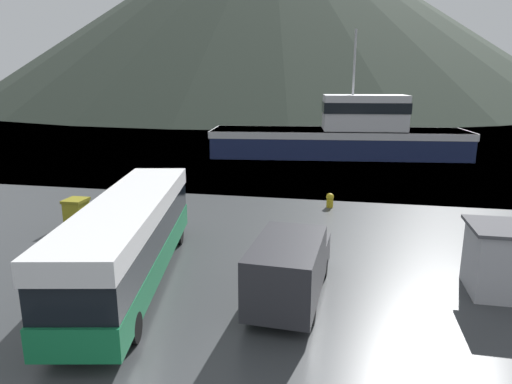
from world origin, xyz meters
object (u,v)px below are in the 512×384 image
(tour_bus, at_px, (131,236))
(storage_bin, at_px, (77,213))
(delivery_van, at_px, (290,266))
(fishing_boat, at_px, (344,134))

(tour_bus, bearing_deg, storage_bin, 125.00)
(storage_bin, bearing_deg, delivery_van, -25.99)
(delivery_van, distance_m, fishing_boat, 30.58)
(tour_bus, height_order, fishing_boat, fishing_boat)
(fishing_boat, bearing_deg, storage_bin, 146.34)
(fishing_boat, height_order, storage_bin, fishing_boat)
(delivery_van, bearing_deg, fishing_boat, 90.57)
(delivery_van, relative_size, storage_bin, 3.97)
(tour_bus, xyz_separation_m, storage_bin, (-5.68, 5.39, -1.04))
(fishing_boat, bearing_deg, delivery_van, 171.22)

